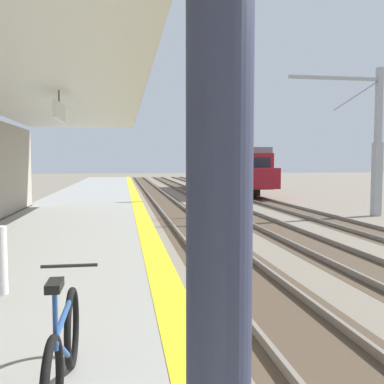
% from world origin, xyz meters
% --- Properties ---
extents(station_platform, '(5.00, 80.00, 0.91)m').
position_xyz_m(station_platform, '(-2.50, 16.00, 0.45)').
color(station_platform, '#999993').
rests_on(station_platform, ground).
extents(track_pair_nearest_platform, '(2.34, 120.00, 0.16)m').
position_xyz_m(track_pair_nearest_platform, '(1.90, 20.00, 0.05)').
color(track_pair_nearest_platform, '#4C3D2D').
rests_on(track_pair_nearest_platform, ground).
extents(track_pair_middle, '(2.34, 120.00, 0.16)m').
position_xyz_m(track_pair_middle, '(5.30, 20.00, 0.05)').
color(track_pair_middle, '#4C3D2D').
rests_on(track_pair_middle, ground).
extents(track_pair_far_side, '(2.34, 120.00, 0.16)m').
position_xyz_m(track_pair_far_side, '(8.70, 20.00, 0.05)').
color(track_pair_far_side, '#4C3D2D').
rests_on(track_pair_far_side, ground).
extents(approaching_train, '(2.93, 19.60, 4.76)m').
position_xyz_m(approaching_train, '(8.70, 40.79, 2.18)').
color(approaching_train, maroon).
rests_on(approaching_train, ground).
extents(bicycle_beside_commuter, '(0.48, 1.82, 1.04)m').
position_xyz_m(bicycle_beside_commuter, '(-1.35, 4.87, 1.29)').
color(bicycle_beside_commuter, black).
rests_on(bicycle_beside_commuter, station_platform).
extents(rail_signal_post, '(0.32, 0.34, 5.20)m').
position_xyz_m(rail_signal_post, '(3.90, 22.86, 3.19)').
color(rail_signal_post, '#4C4C4C').
rests_on(rail_signal_post, ground).
extents(catenary_pylon_far_side, '(5.00, 0.40, 7.50)m').
position_xyz_m(catenary_pylon_far_side, '(11.62, 21.83, 3.60)').
color(catenary_pylon_far_side, '#9EA3A8').
rests_on(catenary_pylon_far_side, ground).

